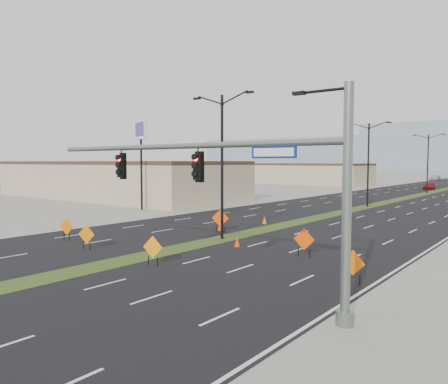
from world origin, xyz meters
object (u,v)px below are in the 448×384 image
Objects in this scene: construction_sign_3 at (153,248)px; construction_sign_4 at (304,240)px; construction_sign_1 at (87,235)px; cone_0 at (237,242)px; construction_sign_5 at (353,264)px; pole_sign_west at (141,136)px; streetlight_2 at (428,162)px; construction_sign_0 at (67,227)px; signal_mast at (233,178)px; car_left at (429,186)px; streetlight_0 at (222,162)px; streetlight_1 at (368,162)px; construction_sign_2 at (220,219)px; cone_2 at (348,237)px; car_far at (435,178)px; cone_3 at (265,220)px; cone_1 at (220,227)px.

construction_sign_3 is 0.95× the size of construction_sign_4.
construction_sign_1 is 2.43× the size of cone_0.
construction_sign_5 is 34.38m from pole_sign_west.
cone_0 is (2.42, -57.48, -5.10)m from streetlight_2.
streetlight_2 is 58.19m from construction_sign_4.
construction_sign_0 is 10.16m from construction_sign_3.
signal_mast reaches higher than car_left.
signal_mast is at bearing -49.46° from streetlight_0.
construction_sign_0 is 19.67m from construction_sign_5.
construction_sign_4 is at bearing -76.29° from streetlight_1.
pole_sign_west reaches higher than construction_sign_4.
construction_sign_3 is 6.86m from cone_0.
construction_sign_2 is at bearing 43.72° from construction_sign_0.
cone_0 is at bearing -5.17° from pole_sign_west.
signal_mast reaches higher than construction_sign_0.
streetlight_0 is 11.60m from construction_sign_0.
car_left is 70.10m from construction_sign_4.
signal_mast reaches higher than construction_sign_1.
construction_sign_5 is 10.90m from cone_2.
car_far is 3.49× the size of construction_sign_0.
construction_sign_1 is (6.94, -120.18, 0.09)m from car_far.
streetlight_0 is at bearing 162.76° from construction_sign_5.
signal_mast is 10.22× the size of construction_sign_0.
streetlight_0 is 6.28× the size of construction_sign_0.
streetlight_0 is 68.08m from car_left.
streetlight_1 is 26.88m from pole_sign_west.
signal_mast is 78.74m from car_left.
cone_3 is (-3.83, 16.55, -0.59)m from construction_sign_3.
signal_mast is at bearing -60.36° from cone_3.
signal_mast is at bearing -79.46° from car_far.
streetlight_1 is 36.21m from construction_sign_0.
cone_3 is at bearing 119.64° from signal_mast.
cone_0 is at bearing -31.50° from streetlight_0.
construction_sign_1 is 2.42× the size of cone_1.
streetlight_0 is 15.78× the size of cone_1.
construction_sign_3 is at bearing -134.45° from construction_sign_4.
construction_sign_4 reaches higher than construction_sign_0.
construction_sign_5 is (13.50, -7.39, -0.15)m from construction_sign_2.
pole_sign_west is at bearing -92.92° from car_far.
streetlight_0 reaches higher than car_far.
pole_sign_west is at bearing 145.16° from signal_mast.
streetlight_1 reaches higher than car_left.
cone_2 is (18.41, -107.27, -0.54)m from car_far.
construction_sign_2 is at bearing -92.49° from car_left.
pole_sign_west reaches higher than cone_2.
pole_sign_west is (-16.91, 6.82, 7.28)m from construction_sign_2.
streetlight_2 is 6.05× the size of construction_sign_4.
construction_sign_0 is 20.78m from pole_sign_west.
construction_sign_3 is (4.00, -10.59, -0.12)m from construction_sign_2.
cone_0 is at bearing -87.59° from streetlight_2.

